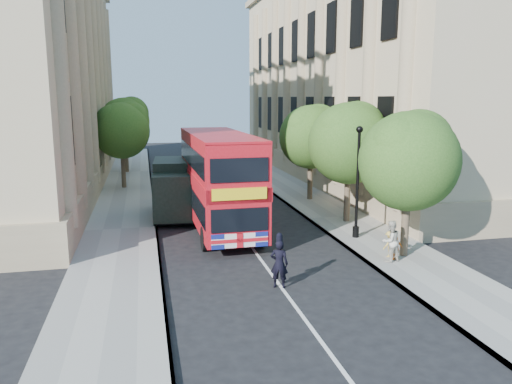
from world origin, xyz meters
TOP-DOWN VIEW (x-y plane):
  - ground at (0.00, 0.00)m, footprint 120.00×120.00m
  - pavement_right at (5.75, 10.00)m, footprint 3.50×80.00m
  - pavement_left at (-5.75, 10.00)m, footprint 3.50×80.00m
  - building_right at (13.80, 24.00)m, footprint 12.00×38.00m
  - building_left at (-13.80, 24.00)m, footprint 12.00×38.00m
  - tree_right_near at (5.84, 3.03)m, footprint 4.00×4.00m
  - tree_right_mid at (5.84, 9.03)m, footprint 4.20×4.20m
  - tree_right_far at (5.84, 15.03)m, footprint 4.00×4.00m
  - tree_left_far at (-5.96, 22.03)m, footprint 4.00×4.00m
  - tree_left_back at (-5.96, 30.03)m, footprint 4.20×4.20m
  - lamp_post at (5.00, 6.00)m, footprint 0.32×0.32m
  - double_decker_bus at (-0.92, 9.40)m, footprint 2.91×10.27m
  - box_van at (-2.91, 12.22)m, footprint 2.58×5.61m
  - police_constable at (-0.07, 1.00)m, footprint 0.74×0.62m
  - woman_pedestrian at (4.86, 2.41)m, footprint 0.96×0.84m
  - child_a at (5.18, 2.53)m, footprint 0.58×0.25m
  - child_b at (5.14, 2.98)m, footprint 0.79×0.64m

SIDE VIEW (x-z plane):
  - ground at x=0.00m, z-range 0.00..0.00m
  - pavement_right at x=5.75m, z-range 0.00..0.12m
  - pavement_left at x=-5.75m, z-range 0.00..0.12m
  - child_a at x=5.18m, z-range 0.12..1.10m
  - child_b at x=5.14m, z-range 0.12..1.19m
  - police_constable at x=-0.07m, z-range 0.00..1.71m
  - woman_pedestrian at x=4.86m, z-range 0.12..1.78m
  - box_van at x=-2.91m, z-range -0.03..3.10m
  - lamp_post at x=5.00m, z-range -0.07..5.09m
  - double_decker_bus at x=-0.92m, z-range 0.25..4.97m
  - tree_right_near at x=5.84m, z-range 1.21..7.29m
  - tree_right_far at x=5.84m, z-range 1.24..7.39m
  - tree_left_far at x=-5.96m, z-range 1.30..7.59m
  - tree_right_mid at x=5.84m, z-range 1.26..7.63m
  - tree_left_back at x=-5.96m, z-range 1.38..8.03m
  - building_right at x=13.80m, z-range 0.00..18.00m
  - building_left at x=-13.80m, z-range 0.00..18.00m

